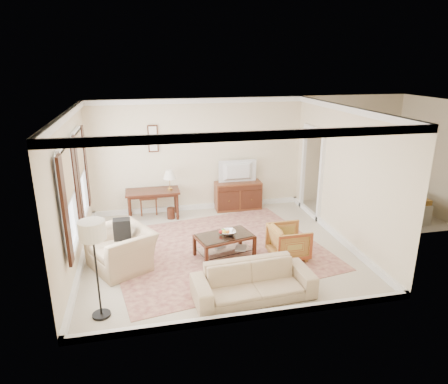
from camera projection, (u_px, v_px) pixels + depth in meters
name	position (u px, v px, depth m)	size (l,w,h in m)	color
room_shell	(217.00, 132.00, 7.62)	(5.51, 5.01, 2.91)	beige
annex_bedroom	(380.00, 201.00, 10.26)	(3.00, 2.70, 2.90)	beige
window_front	(68.00, 199.00, 6.71)	(0.12, 1.56, 1.80)	#CCB284
window_rear	(80.00, 174.00, 8.20)	(0.12, 1.56, 1.80)	#CCB284
doorway	(312.00, 174.00, 9.99)	(0.10, 1.12, 2.25)	white
rug	(218.00, 249.00, 8.36)	(4.21, 3.61, 0.01)	maroon
writing_desk	(153.00, 195.00, 9.88)	(1.31, 0.66, 0.72)	#3F1D12
desk_chair	(148.00, 194.00, 10.21)	(0.45, 0.45, 1.05)	brown
desk_lamp	(170.00, 180.00, 9.85)	(0.32, 0.32, 0.50)	silver
framed_prints	(153.00, 138.00, 9.85)	(0.25, 0.04, 0.68)	#3F1D12
sideboard	(238.00, 196.00, 10.55)	(1.21, 0.46, 0.74)	brown
tv	(238.00, 165.00, 10.27)	(0.95, 0.55, 0.12)	black
coffee_table	(224.00, 240.00, 7.97)	(1.24, 0.90, 0.47)	#3F1D12
fruit_bowl	(228.00, 232.00, 7.94)	(0.42, 0.42, 0.10)	silver
book_a	(213.00, 247.00, 8.04)	(0.28, 0.04, 0.38)	brown
book_b	(236.00, 247.00, 8.05)	(0.28, 0.03, 0.38)	brown
striped_armchair	(289.00, 240.00, 7.93)	(0.71, 0.67, 0.73)	#933F20
club_armchair	(121.00, 242.00, 7.51)	(1.17, 0.76, 1.02)	tan
backpack	(122.00, 228.00, 7.53)	(0.32, 0.22, 0.40)	black
sofa	(254.00, 276.00, 6.56)	(2.00, 0.58, 0.78)	tan
floor_lamp	(93.00, 238.00, 5.77)	(0.39, 0.39, 1.58)	black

